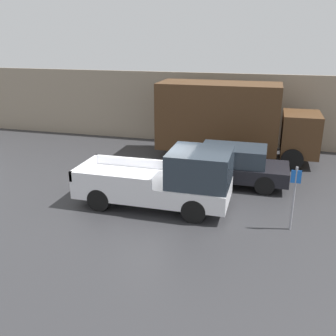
% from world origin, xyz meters
% --- Properties ---
extents(ground_plane, '(60.00, 60.00, 0.00)m').
position_xyz_m(ground_plane, '(0.00, 0.00, 0.00)').
color(ground_plane, '#2D2D30').
extents(building_wall, '(28.00, 0.15, 3.86)m').
position_xyz_m(building_wall, '(0.00, 8.02, 1.93)').
color(building_wall, gray).
rests_on(building_wall, ground).
extents(pickup_truck, '(5.33, 2.12, 2.13)m').
position_xyz_m(pickup_truck, '(0.63, -0.65, 0.99)').
color(pickup_truck, silver).
rests_on(pickup_truck, ground).
extents(car, '(4.64, 1.85, 1.57)m').
position_xyz_m(car, '(2.45, 2.14, 0.80)').
color(car, black).
rests_on(car, ground).
extents(delivery_truck, '(7.54, 2.44, 3.62)m').
position_xyz_m(delivery_truck, '(1.96, 5.64, 1.92)').
color(delivery_truck, '#472D19').
rests_on(delivery_truck, ground).
extents(parking_sign, '(0.30, 0.07, 2.05)m').
position_xyz_m(parking_sign, '(4.71, -1.26, 1.17)').
color(parking_sign, gray).
rests_on(parking_sign, ground).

